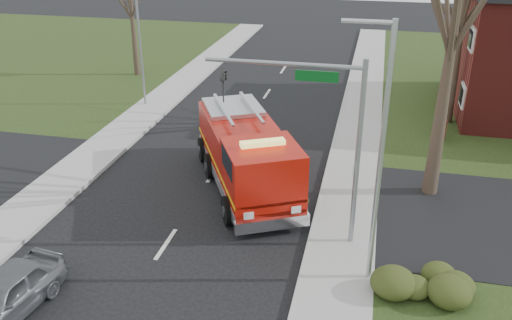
# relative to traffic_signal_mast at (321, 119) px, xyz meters

# --- Properties ---
(ground) EXTENTS (120.00, 120.00, 0.00)m
(ground) POSITION_rel_traffic_signal_mast_xyz_m (-5.21, -1.50, -4.71)
(ground) COLOR black
(ground) RESTS_ON ground
(sidewalk_right) EXTENTS (2.40, 80.00, 0.15)m
(sidewalk_right) POSITION_rel_traffic_signal_mast_xyz_m (0.99, -1.50, -4.63)
(sidewalk_right) COLOR #9D9D98
(sidewalk_right) RESTS_ON ground
(sidewalk_left) EXTENTS (2.40, 80.00, 0.15)m
(sidewalk_left) POSITION_rel_traffic_signal_mast_xyz_m (-11.41, -1.50, -4.63)
(sidewalk_left) COLOR #9D9D98
(sidewalk_left) RESTS_ON ground
(health_center_sign) EXTENTS (0.12, 2.00, 1.40)m
(health_center_sign) POSITION_rel_traffic_signal_mast_xyz_m (5.29, 11.00, -3.83)
(health_center_sign) COLOR #571814
(health_center_sign) RESTS_ON ground
(hedge_corner) EXTENTS (2.80, 2.00, 0.90)m
(hedge_corner) POSITION_rel_traffic_signal_mast_xyz_m (3.79, -2.50, -4.13)
(hedge_corner) COLOR #313D16
(hedge_corner) RESTS_ON lawn_right
(bare_tree_near) EXTENTS (6.00, 6.00, 12.00)m
(bare_tree_near) POSITION_rel_traffic_signal_mast_xyz_m (4.29, 4.50, 2.71)
(bare_tree_near) COLOR #3C2D23
(bare_tree_near) RESTS_ON ground
(bare_tree_far) EXTENTS (5.25, 5.25, 10.50)m
(bare_tree_far) POSITION_rel_traffic_signal_mast_xyz_m (5.79, 13.50, 1.78)
(bare_tree_far) COLOR #3C2D23
(bare_tree_far) RESTS_ON ground
(traffic_signal_mast) EXTENTS (5.29, 0.18, 6.80)m
(traffic_signal_mast) POSITION_rel_traffic_signal_mast_xyz_m (0.00, 0.00, 0.00)
(traffic_signal_mast) COLOR gray
(traffic_signal_mast) RESTS_ON ground
(streetlight_pole) EXTENTS (1.48, 0.16, 8.40)m
(streetlight_pole) POSITION_rel_traffic_signal_mast_xyz_m (1.93, -2.00, -0.16)
(streetlight_pole) COLOR #B7BABF
(streetlight_pole) RESTS_ON ground
(utility_pole_far) EXTENTS (0.14, 0.14, 7.00)m
(utility_pole_far) POSITION_rel_traffic_signal_mast_xyz_m (-12.01, 12.50, -1.21)
(utility_pole_far) COLOR gray
(utility_pole_far) RESTS_ON ground
(fire_engine) EXTENTS (6.17, 8.51, 3.28)m
(fire_engine) POSITION_rel_traffic_signal_mast_xyz_m (-3.37, 3.37, -3.22)
(fire_engine) COLOR #B01108
(fire_engine) RESTS_ON ground
(parked_car_maroon) EXTENTS (2.20, 4.33, 1.41)m
(parked_car_maroon) POSITION_rel_traffic_signal_mast_xyz_m (-8.43, -6.06, -4.00)
(parked_car_maroon) COLOR slate
(parked_car_maroon) RESTS_ON ground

